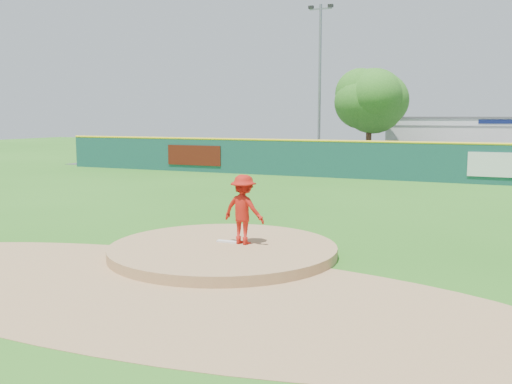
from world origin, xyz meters
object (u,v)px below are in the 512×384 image
at_px(playground_slide, 191,155).
at_px(pitcher, 244,209).
at_px(pool_building_grp, 503,140).
at_px(light_pole_left, 320,77).
at_px(deciduous_tree, 370,97).
at_px(van, 434,158).

bearing_deg(playground_slide, pitcher, -57.21).
distance_m(pool_building_grp, light_pole_left, 13.72).
xyz_separation_m(pool_building_grp, playground_slide, (-19.42, -10.21, -0.92)).
distance_m(pitcher, deciduous_tree, 25.02).
bearing_deg(pitcher, deciduous_tree, -76.08).
bearing_deg(pool_building_grp, light_pole_left, -157.40).
bearing_deg(pool_building_grp, playground_slide, -152.26).
distance_m(pool_building_grp, playground_slide, 21.96).
height_order(playground_slide, light_pole_left, light_pole_left).
height_order(pool_building_grp, light_pole_left, light_pole_left).
relative_size(pitcher, deciduous_tree, 0.23).
bearing_deg(light_pole_left, deciduous_tree, -26.57).
xyz_separation_m(playground_slide, deciduous_tree, (11.42, 3.22, 3.81)).
xyz_separation_m(pitcher, light_pole_left, (-6.40, 26.67, 4.95)).
bearing_deg(pitcher, van, -85.35).
bearing_deg(van, playground_slide, 86.81).
xyz_separation_m(deciduous_tree, light_pole_left, (-4.00, 2.00, 1.50)).
height_order(pool_building_grp, deciduous_tree, deciduous_tree).
height_order(van, playground_slide, playground_slide).
bearing_deg(pitcher, playground_slide, -48.84).
bearing_deg(deciduous_tree, playground_slide, -164.26).
xyz_separation_m(pool_building_grp, light_pole_left, (-12.00, -4.99, 4.39)).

